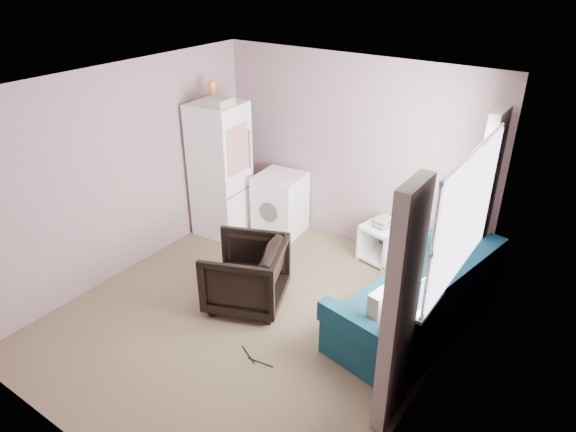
{
  "coord_description": "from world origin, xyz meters",
  "views": [
    {
      "loc": [
        2.87,
        -3.48,
        3.56
      ],
      "look_at": [
        0.05,
        0.6,
        1.0
      ],
      "focal_mm": 32.0,
      "sensor_mm": 36.0,
      "label": 1
    }
  ],
  "objects_px": {
    "fridge": "(221,169)",
    "sofa": "(419,306)",
    "armchair": "(246,271)",
    "side_table": "(381,240)",
    "washing_machine": "(280,203)"
  },
  "relations": [
    {
      "from": "armchair",
      "to": "sofa",
      "type": "height_order",
      "value": "sofa"
    },
    {
      "from": "fridge",
      "to": "sofa",
      "type": "height_order",
      "value": "fridge"
    },
    {
      "from": "fridge",
      "to": "armchair",
      "type": "bearing_deg",
      "value": -45.46
    },
    {
      "from": "washing_machine",
      "to": "side_table",
      "type": "relative_size",
      "value": 1.4
    },
    {
      "from": "armchair",
      "to": "sofa",
      "type": "bearing_deg",
      "value": 86.89
    },
    {
      "from": "fridge",
      "to": "side_table",
      "type": "height_order",
      "value": "fridge"
    },
    {
      "from": "fridge",
      "to": "washing_machine",
      "type": "xyz_separation_m",
      "value": [
        0.67,
        0.44,
        -0.49
      ]
    },
    {
      "from": "armchair",
      "to": "side_table",
      "type": "relative_size",
      "value": 1.38
    },
    {
      "from": "armchair",
      "to": "fridge",
      "type": "distance_m",
      "value": 1.83
    },
    {
      "from": "washing_machine",
      "to": "side_table",
      "type": "distance_m",
      "value": 1.52
    },
    {
      "from": "fridge",
      "to": "side_table",
      "type": "bearing_deg",
      "value": 9.2
    },
    {
      "from": "armchair",
      "to": "washing_machine",
      "type": "xyz_separation_m",
      "value": [
        -0.66,
        1.59,
        0.03
      ]
    },
    {
      "from": "armchair",
      "to": "sofa",
      "type": "xyz_separation_m",
      "value": [
        1.78,
        0.62,
        -0.1
      ]
    },
    {
      "from": "washing_machine",
      "to": "armchair",
      "type": "bearing_deg",
      "value": -72.64
    },
    {
      "from": "armchair",
      "to": "side_table",
      "type": "xyz_separation_m",
      "value": [
        0.85,
        1.69,
        -0.13
      ]
    }
  ]
}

